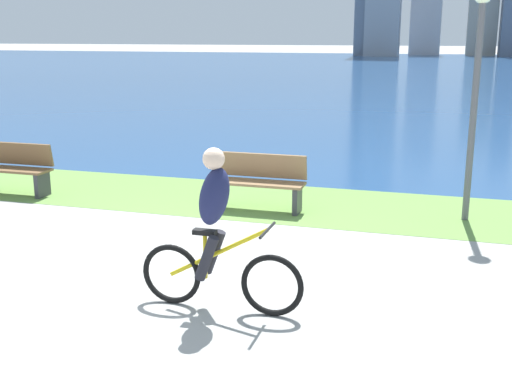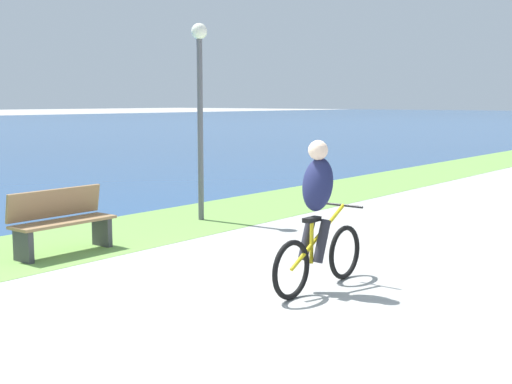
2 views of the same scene
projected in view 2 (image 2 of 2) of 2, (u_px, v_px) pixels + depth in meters
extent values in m
plane|color=#9E9E99|center=(195.00, 293.00, 7.58)|extent=(300.00, 300.00, 0.00)
cube|color=#6B9947|center=(24.00, 251.00, 9.65)|extent=(120.00, 2.50, 0.01)
torus|color=black|center=(345.00, 252.00, 8.13)|extent=(0.65, 0.06, 0.65)
torus|color=black|center=(291.00, 270.00, 7.29)|extent=(0.65, 0.06, 0.65)
cylinder|color=gold|center=(319.00, 236.00, 7.65)|extent=(1.06, 0.04, 0.61)
cylinder|color=gold|center=(312.00, 242.00, 7.55)|extent=(0.04, 0.04, 0.47)
cube|color=black|center=(312.00, 219.00, 7.52)|extent=(0.24, 0.10, 0.05)
cylinder|color=black|center=(343.00, 205.00, 8.02)|extent=(0.03, 0.52, 0.03)
ellipsoid|color=#1E234C|center=(318.00, 184.00, 7.55)|extent=(0.40, 0.36, 0.65)
sphere|color=beige|center=(318.00, 150.00, 7.50)|extent=(0.22, 0.22, 0.22)
cylinder|color=#26262D|center=(307.00, 239.00, 7.65)|extent=(0.27, 0.11, 0.49)
cylinder|color=#26262D|center=(322.00, 241.00, 7.53)|extent=(0.27, 0.11, 0.49)
cube|color=olive|center=(64.00, 222.00, 9.46)|extent=(1.50, 0.45, 0.04)
cube|color=olive|center=(55.00, 203.00, 9.55)|extent=(1.50, 0.11, 0.40)
cube|color=#38383D|center=(102.00, 231.00, 9.99)|extent=(0.08, 0.37, 0.45)
cube|color=#38383D|center=(23.00, 246.00, 8.99)|extent=(0.08, 0.37, 0.45)
cylinder|color=#595960|center=(200.00, 130.00, 12.03)|extent=(0.10, 0.10, 3.22)
sphere|color=white|center=(199.00, 31.00, 11.80)|extent=(0.28, 0.28, 0.28)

